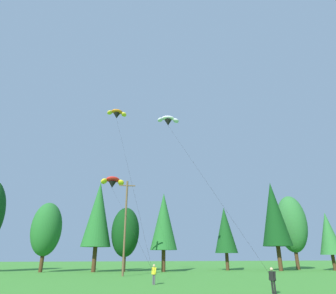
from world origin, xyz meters
TOP-DOWN VIEW (x-y plane):
  - treeline_tree_c at (-17.35, 49.73)m, footprint 4.61×4.61m
  - treeline_tree_d at (-9.51, 49.03)m, footprint 4.68×4.68m
  - treeline_tree_e at (-4.95, 48.96)m, footprint 4.45×4.45m
  - treeline_tree_f at (1.17, 47.93)m, footprint 4.30×4.30m
  - treeline_tree_g at (12.62, 50.51)m, footprint 3.92×3.92m
  - treeline_tree_h at (20.44, 47.06)m, footprint 4.83×4.83m
  - treeline_tree_i at (25.77, 50.54)m, footprint 5.31×5.31m
  - treeline_tree_j at (30.03, 46.69)m, footprint 3.69×3.69m
  - utility_pole at (-5.26, 39.29)m, footprint 2.20×0.26m
  - kite_flyer_near at (-2.71, 28.41)m, footprint 0.46×0.59m
  - kite_flyer_mid at (4.61, 20.56)m, footprint 0.39×0.60m
  - parafoil_kite_high_orange at (-7.44, 42.23)m, footprint 6.19×14.59m
  - parafoil_kite_mid_white at (-0.07, 36.22)m, footprint 6.14×16.31m
  - parafoil_kite_far_red_yellow at (-7.52, 47.55)m, footprint 6.67×20.12m

SIDE VIEW (x-z plane):
  - kite_flyer_near at x=-2.71m, z-range 0.14..1.83m
  - kite_flyer_mid at x=4.61m, z-range 0.14..1.83m
  - treeline_tree_e at x=-4.95m, z-range 1.03..10.84m
  - treeline_tree_j at x=30.03m, z-range 1.20..10.72m
  - utility_pole at x=-5.26m, z-range 0.27..12.26m
  - treeline_tree_c at x=-17.35m, z-range 1.10..11.52m
  - treeline_tree_g at x=12.62m, z-range 1.33..11.89m
  - treeline_tree_f at x=1.17m, z-range 1.55..13.82m
  - treeline_tree_i at x=25.77m, z-range 1.37..14.38m
  - treeline_tree_d at x=-9.51m, z-range 1.77..15.76m
  - treeline_tree_h at x=20.44m, z-range 1.86..16.55m
  - parafoil_kite_far_red_yellow at x=-7.52m, z-range 6.96..20.60m
  - parafoil_kite_mid_white at x=-0.07m, z-range 10.37..30.16m
  - parafoil_kite_high_orange at x=-7.44m, z-range 12.09..35.43m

